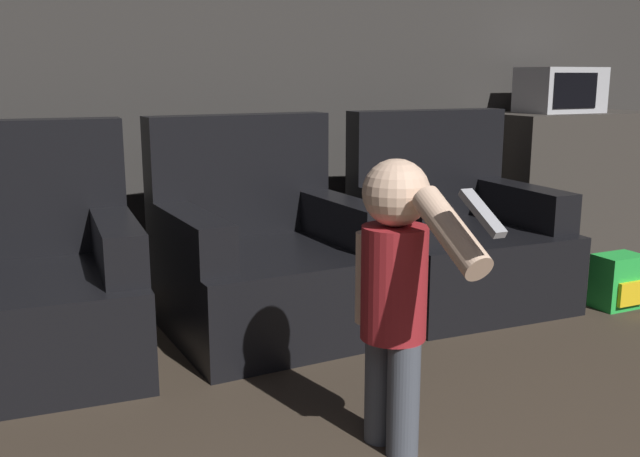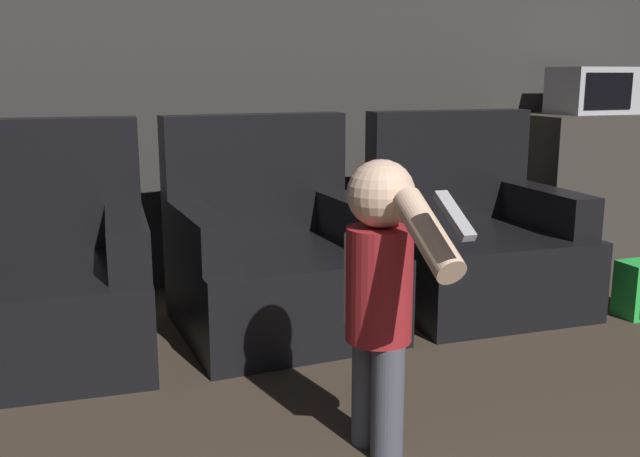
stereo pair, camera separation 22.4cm
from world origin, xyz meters
name	(u,v)px [view 1 (the left image)]	position (x,y,z in m)	size (l,w,h in m)	color
wall_back	(157,48)	(0.00, 4.50, 1.30)	(8.40, 0.05, 2.60)	#33302D
armchair_left	(22,289)	(-0.77, 3.68, 0.32)	(0.95, 0.93, 0.98)	black
armchair_middle	(265,261)	(0.27, 3.68, 0.32)	(0.94, 0.92, 0.98)	black
armchair_right	(453,239)	(1.32, 3.68, 0.32)	(0.93, 0.91, 0.98)	black
person_toddler	(396,283)	(0.23, 2.46, 0.54)	(0.20, 0.62, 0.92)	#474C56
toy_backpack	(618,282)	(1.99, 3.19, 0.14)	(0.24, 0.18, 0.27)	green
kitchen_counter	(566,185)	(2.54, 4.15, 0.47)	(1.12, 0.57, 0.93)	#38332D
microwave	(560,90)	(2.43, 4.14, 1.07)	(0.48, 0.33, 0.28)	#B7B7BC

